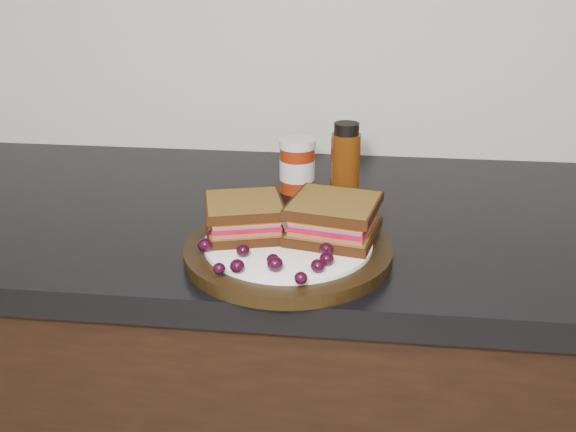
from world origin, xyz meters
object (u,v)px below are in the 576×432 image
(sandwich_left, at_px, (244,217))
(condiment_jar, at_px, (297,165))
(oil_bottle, at_px, (345,163))
(plate, at_px, (288,251))

(sandwich_left, bearing_deg, condiment_jar, 63.02)
(sandwich_left, bearing_deg, oil_bottle, 40.78)
(oil_bottle, bearing_deg, plate, -107.57)
(plate, relative_size, sandwich_left, 2.71)
(sandwich_left, relative_size, condiment_jar, 1.13)
(sandwich_left, height_order, oil_bottle, oil_bottle)
(sandwich_left, distance_m, oil_bottle, 0.23)
(condiment_jar, bearing_deg, oil_bottle, -26.34)
(plate, height_order, condiment_jar, condiment_jar)
(condiment_jar, height_order, oil_bottle, oil_bottle)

